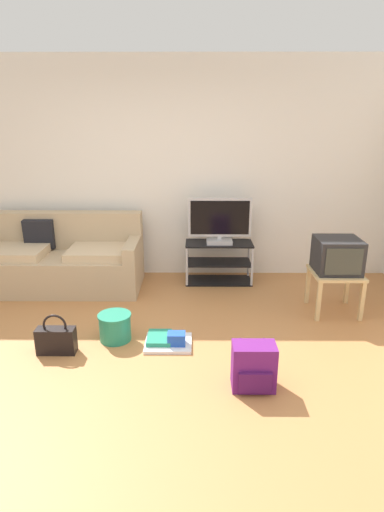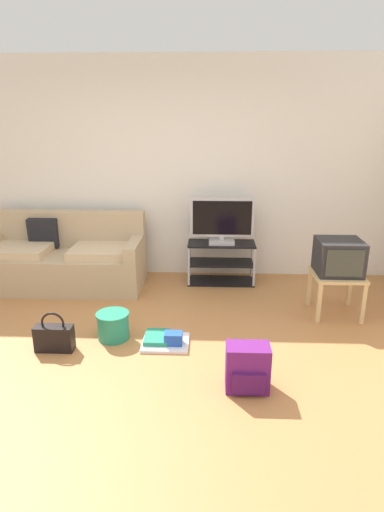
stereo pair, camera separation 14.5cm
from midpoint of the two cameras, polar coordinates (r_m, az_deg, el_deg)
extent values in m
cube|color=#B27542|center=(3.59, -8.84, -15.77)|extent=(9.00, 9.80, 0.02)
cube|color=silver|center=(5.45, -5.53, 11.38)|extent=(9.00, 0.10, 2.70)
cube|color=tan|center=(5.39, -17.95, -1.95)|extent=(1.92, 0.83, 0.43)
cube|color=tan|center=(5.55, -17.41, 3.40)|extent=(1.92, 0.20, 0.45)
cube|color=tan|center=(5.09, -8.73, 1.15)|extent=(0.14, 0.83, 0.18)
cube|color=#CBAF89|center=(5.45, -23.68, 0.51)|extent=(0.77, 0.58, 0.10)
cube|color=#CBAF89|center=(5.11, -12.81, 0.52)|extent=(0.77, 0.58, 0.10)
cube|color=black|center=(5.54, -20.54, 2.79)|extent=(0.36, 0.14, 0.37)
cube|color=black|center=(5.24, 2.87, 1.70)|extent=(0.83, 0.37, 0.02)
cube|color=black|center=(5.31, 2.83, -0.85)|extent=(0.79, 0.36, 0.02)
cube|color=black|center=(5.40, 2.79, -3.33)|extent=(0.83, 0.37, 0.02)
cylinder|color=#B7B7BC|center=(5.15, -1.52, -1.46)|extent=(0.03, 0.03, 0.51)
cylinder|color=#B7B7BC|center=(5.19, 7.30, -1.46)|extent=(0.03, 0.03, 0.51)
cylinder|color=#B7B7BC|center=(5.47, -1.40, -0.27)|extent=(0.03, 0.03, 0.51)
cylinder|color=#B7B7BC|center=(5.51, 6.89, -0.28)|extent=(0.03, 0.03, 0.51)
cube|color=#B2B2B7|center=(5.21, 2.89, 2.00)|extent=(0.31, 0.22, 0.05)
cube|color=#B2B2B7|center=(5.20, 2.89, 2.48)|extent=(0.05, 0.04, 0.04)
cube|color=#B2B2B7|center=(5.14, 2.94, 5.22)|extent=(0.77, 0.04, 0.47)
cube|color=black|center=(5.11, 2.95, 5.16)|extent=(0.71, 0.01, 0.41)
cube|color=tan|center=(4.64, 17.93, -2.20)|extent=(0.50, 0.50, 0.03)
cube|color=tan|center=(4.47, 15.77, -5.91)|extent=(0.04, 0.04, 0.42)
cube|color=tan|center=(4.61, 21.05, -5.75)|extent=(0.04, 0.04, 0.42)
cube|color=tan|center=(4.86, 14.47, -3.84)|extent=(0.04, 0.04, 0.42)
cube|color=tan|center=(4.98, 19.36, -3.75)|extent=(0.04, 0.04, 0.42)
cube|color=#232326|center=(4.60, 18.08, 0.11)|extent=(0.44, 0.42, 0.35)
cube|color=#333833|center=(4.41, 18.88, -0.73)|extent=(0.36, 0.01, 0.27)
cube|color=#661E70|center=(3.34, 7.01, -14.50)|extent=(0.33, 0.20, 0.37)
cube|color=#4C1654|center=(3.29, 7.19, -16.54)|extent=(0.25, 0.04, 0.16)
cylinder|color=#4C1654|center=(3.43, 5.23, -13.20)|extent=(0.04, 0.04, 0.29)
cylinder|color=#4C1654|center=(3.45, 8.36, -13.13)|extent=(0.04, 0.04, 0.29)
cube|color=black|center=(3.99, -18.80, -10.73)|extent=(0.34, 0.13, 0.24)
torus|color=black|center=(3.92, -19.02, -8.84)|extent=(0.21, 0.02, 0.21)
cylinder|color=#238466|center=(4.06, -11.33, -9.35)|extent=(0.29, 0.29, 0.26)
cylinder|color=#238466|center=(4.01, -11.43, -7.85)|extent=(0.31, 0.31, 0.02)
cube|color=silver|center=(3.97, -4.26, -11.60)|extent=(0.42, 0.35, 0.03)
cube|color=blue|center=(3.89, -3.19, -11.04)|extent=(0.16, 0.12, 0.11)
cube|color=#238466|center=(3.99, -5.47, -10.89)|extent=(0.22, 0.28, 0.04)
camera|label=1|loc=(0.07, -90.94, -0.31)|focal=29.75mm
camera|label=2|loc=(0.07, 89.06, 0.31)|focal=29.75mm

